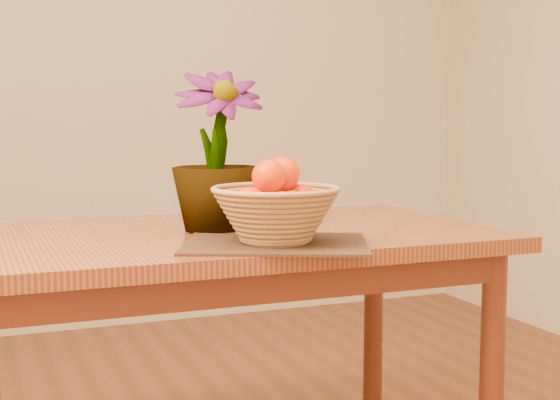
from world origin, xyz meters
name	(u,v)px	position (x,y,z in m)	size (l,w,h in m)	color
wall_back	(102,56)	(0.00, 2.25, 1.35)	(4.00, 0.02, 2.70)	beige
table	(227,263)	(0.00, 0.30, 0.66)	(1.40, 0.80, 0.75)	brown
placemat	(276,244)	(0.03, 0.04, 0.75)	(0.43, 0.32, 0.01)	#3C2515
wicker_basket	(276,217)	(0.03, 0.04, 0.82)	(0.30, 0.30, 0.12)	#A78045
orange_pile	(276,195)	(0.03, 0.04, 0.87)	(0.22, 0.21, 0.15)	#FD3204
potted_plant	(217,151)	(-0.02, 0.30, 0.96)	(0.24, 0.24, 0.42)	#144614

